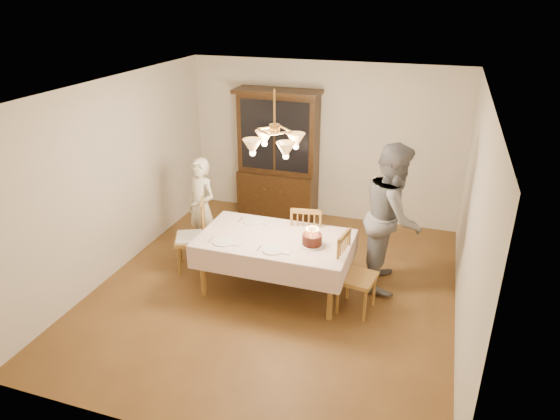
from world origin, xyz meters
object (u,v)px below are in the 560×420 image
(chair_far_side, at_px, (307,241))
(china_hutch, at_px, (278,157))
(elderly_woman, at_px, (202,207))
(birthday_cake, at_px, (312,240))
(dining_table, at_px, (275,243))

(chair_far_side, bearing_deg, china_hutch, 120.21)
(china_hutch, relative_size, elderly_woman, 1.50)
(elderly_woman, bearing_deg, birthday_cake, 2.49)
(elderly_woman, height_order, birthday_cake, elderly_woman)
(china_hutch, distance_m, chair_far_side, 2.00)
(china_hutch, height_order, chair_far_side, china_hutch)
(birthday_cake, bearing_deg, china_hutch, 117.49)
(chair_far_side, bearing_deg, elderly_woman, 178.21)
(china_hutch, bearing_deg, chair_far_side, -59.79)
(china_hutch, bearing_deg, birthday_cake, -62.51)
(chair_far_side, xyz_separation_m, birthday_cake, (0.24, -0.66, 0.39))
(dining_table, bearing_deg, chair_far_side, 67.47)
(china_hutch, relative_size, chair_far_side, 2.16)
(china_hutch, distance_m, elderly_woman, 1.75)
(dining_table, bearing_deg, elderly_woman, 154.03)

